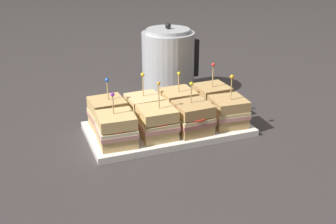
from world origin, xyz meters
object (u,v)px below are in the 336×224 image
object	(u,v)px
sandwich_front_center_right	(193,118)
sandwich_back_far_left	(108,113)
sandwich_front_far_left	(117,129)
sandwich_back_center_left	(144,109)
sandwich_front_center_left	(157,123)
sandwich_front_far_right	(228,112)
serving_platter	(168,129)
sandwich_back_far_right	(212,99)
sandwich_back_center_right	(178,104)
kettle_steel	(168,62)

from	to	relation	value
sandwich_front_center_right	sandwich_back_far_left	world-z (taller)	sandwich_back_far_left
sandwich_front_far_left	sandwich_back_center_left	bearing A→B (deg)	44.69
sandwich_front_center_right	sandwich_back_far_left	size ratio (longest dim) A/B	0.98
sandwich_front_center_right	sandwich_front_center_left	bearing A→B (deg)	177.33
sandwich_front_center_left	sandwich_back_center_left	distance (m)	0.11
sandwich_back_far_left	sandwich_front_far_right	bearing A→B (deg)	-18.10
serving_platter	sandwich_back_far_right	distance (m)	0.18
sandwich_back_center_left	sandwich_front_far_right	bearing A→B (deg)	-25.63
sandwich_back_center_left	sandwich_back_far_right	bearing A→B (deg)	-0.33
sandwich_back_far_right	sandwich_front_far_left	bearing A→B (deg)	-161.81
serving_platter	sandwich_back_center_right	world-z (taller)	sandwich_back_center_right
serving_platter	sandwich_front_far_right	world-z (taller)	sandwich_front_far_right
sandwich_front_far_left	sandwich_front_center_right	xyz separation A→B (m)	(0.22, -0.00, 0.00)
sandwich_back_far_left	sandwich_back_center_right	world-z (taller)	sandwich_back_far_left
sandwich_back_center_left	serving_platter	bearing A→B (deg)	-45.25
sandwich_back_far_left	sandwich_front_center_left	bearing A→B (deg)	-44.59
sandwich_front_far_right	sandwich_back_center_right	xyz separation A→B (m)	(-0.12, 0.10, 0.00)
sandwich_back_center_right	sandwich_front_far_right	bearing A→B (deg)	-41.59
serving_platter	sandwich_front_center_left	world-z (taller)	sandwich_front_center_left
kettle_steel	sandwich_back_far_left	bearing A→B (deg)	-139.02
sandwich_front_far_left	sandwich_front_center_left	world-z (taller)	sandwich_front_center_left
sandwich_front_center_left	sandwich_front_center_right	distance (m)	0.10
serving_platter	sandwich_back_far_left	xyz separation A→B (m)	(-0.16, 0.06, 0.05)
serving_platter	sandwich_front_far_right	xyz separation A→B (m)	(0.17, -0.05, 0.05)
sandwich_front_far_right	sandwich_back_far_right	world-z (taller)	sandwich_back_far_right
sandwich_front_far_right	sandwich_back_far_right	size ratio (longest dim) A/B	0.97
sandwich_back_far_left	kettle_steel	bearing A→B (deg)	40.98
serving_platter	sandwich_front_center_left	size ratio (longest dim) A/B	2.90
serving_platter	sandwich_front_center_right	world-z (taller)	sandwich_front_center_right
sandwich_back_far_right	kettle_steel	size ratio (longest dim) A/B	0.63
sandwich_front_center_right	sandwich_back_far_left	bearing A→B (deg)	151.96
sandwich_back_center_left	sandwich_front_far_left	bearing A→B (deg)	-135.31
sandwich_back_far_left	kettle_steel	size ratio (longest dim) A/B	0.59
sandwich_front_center_right	sandwich_back_center_left	xyz separation A→B (m)	(-0.11, 0.11, -0.00)
sandwich_back_center_right	kettle_steel	bearing A→B (deg)	75.48
sandwich_back_center_left	sandwich_back_center_right	xyz separation A→B (m)	(0.11, -0.00, 0.00)
sandwich_back_far_right	serving_platter	bearing A→B (deg)	-162.18
sandwich_back_far_right	sandwich_back_center_left	bearing A→B (deg)	179.67
serving_platter	sandwich_back_center_left	size ratio (longest dim) A/B	3.05
sandwich_front_far_left	sandwich_front_far_right	distance (m)	0.33
sandwich_back_far_right	kettle_steel	xyz separation A→B (m)	(-0.05, 0.24, 0.05)
sandwich_back_far_left	sandwich_back_center_right	distance (m)	0.21
serving_platter	sandwich_back_far_left	size ratio (longest dim) A/B	3.12
kettle_steel	sandwich_front_far_right	bearing A→B (deg)	-81.57
sandwich_back_far_right	kettle_steel	world-z (taller)	kettle_steel
sandwich_back_far_right	kettle_steel	distance (m)	0.26
kettle_steel	sandwich_back_far_right	bearing A→B (deg)	-78.14
sandwich_front_far_right	kettle_steel	xyz separation A→B (m)	(-0.05, 0.35, 0.06)
sandwich_back_far_left	sandwich_back_center_right	xyz separation A→B (m)	(0.21, -0.01, -0.00)
serving_platter	sandwich_front_far_right	size ratio (longest dim) A/B	2.99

